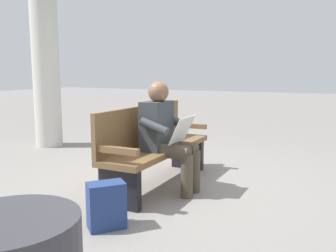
% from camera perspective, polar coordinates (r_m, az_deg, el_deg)
% --- Properties ---
extents(ground_plane, '(40.00, 40.00, 0.00)m').
position_cam_1_polar(ground_plane, '(4.17, -1.36, -9.28)').
color(ground_plane, gray).
extents(bench_near, '(1.81, 0.52, 0.90)m').
position_cam_1_polar(bench_near, '(4.08, -2.26, -3.00)').
color(bench_near, brown).
rests_on(bench_near, ground).
extents(person_seated, '(0.58, 0.58, 1.18)m').
position_cam_1_polar(person_seated, '(3.82, -0.30, -1.22)').
color(person_seated, '#33383D').
rests_on(person_seated, ground).
extents(backpack, '(0.35, 0.34, 0.38)m').
position_cam_1_polar(backpack, '(3.07, -9.80, -12.35)').
color(backpack, navy).
rests_on(backpack, ground).
extents(support_pillar, '(0.45, 0.45, 3.30)m').
position_cam_1_polar(support_pillar, '(6.55, -18.97, 11.38)').
color(support_pillar, beige).
rests_on(support_pillar, ground).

